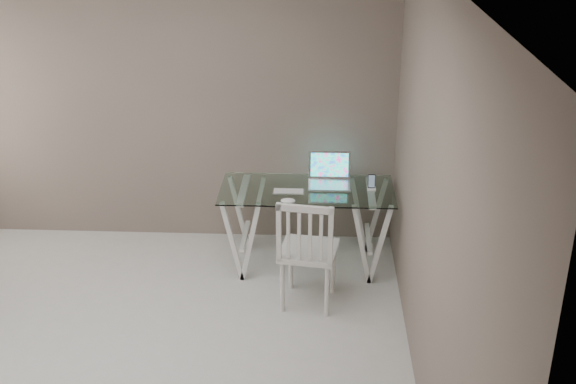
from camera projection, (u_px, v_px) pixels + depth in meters
The scene contains 7 objects.
room at pixel (94, 149), 4.37m from camera, with size 4.50×4.52×2.71m.
desk at pixel (307, 227), 6.37m from camera, with size 1.50×0.70×0.75m.
chair at pixel (307, 249), 5.68m from camera, with size 0.50×0.50×0.97m.
laptop at pixel (329, 176), 6.33m from camera, with size 0.37×0.32×0.26m.
keyboard at pixel (289, 191), 6.17m from camera, with size 0.27×0.12×0.01m, color silver.
mouse at pixel (288, 201), 5.96m from camera, with size 0.12×0.07×0.04m, color white.
phone_dock at pixel (371, 186), 6.20m from camera, with size 0.07×0.07×0.14m.
Camera 1 is at (1.31, -4.02, 3.25)m, focal length 45.00 mm.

